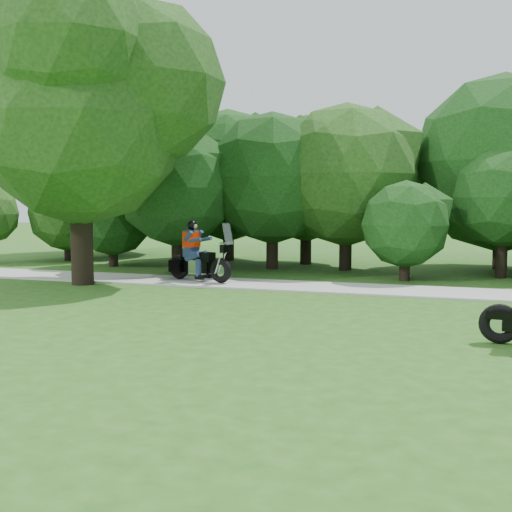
# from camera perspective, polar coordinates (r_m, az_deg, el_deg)

# --- Properties ---
(ground) EXTENTS (100.00, 100.00, 0.00)m
(ground) POSITION_cam_1_polar(r_m,az_deg,el_deg) (10.93, 13.35, -9.09)
(ground) COLOR #235518
(ground) RESTS_ON ground
(walkway) EXTENTS (60.00, 2.20, 0.06)m
(walkway) POSITION_cam_1_polar(r_m,az_deg,el_deg) (18.77, 15.59, -3.13)
(walkway) COLOR #AAAAA4
(walkway) RESTS_ON ground
(tree_line) EXTENTS (40.05, 11.56, 7.62)m
(tree_line) POSITION_cam_1_polar(r_m,az_deg,el_deg) (24.85, 18.79, 6.88)
(tree_line) COLOR black
(tree_line) RESTS_ON ground
(big_tree_west) EXTENTS (8.64, 6.56, 9.96)m
(big_tree_west) POSITION_cam_1_polar(r_m,az_deg,el_deg) (21.06, -15.05, 13.40)
(big_tree_west) COLOR black
(big_tree_west) RESTS_ON ground
(touring_motorcycle) EXTENTS (2.47, 1.27, 1.92)m
(touring_motorcycle) POSITION_cam_1_polar(r_m,az_deg,el_deg) (20.42, -5.39, -0.25)
(touring_motorcycle) COLOR black
(touring_motorcycle) RESTS_ON walkway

